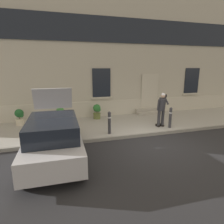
# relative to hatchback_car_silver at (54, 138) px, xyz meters

# --- Properties ---
(ground_plane) EXTENTS (80.00, 80.00, 0.00)m
(ground_plane) POSITION_rel_hatchback_car_silver_xyz_m (3.95, 0.22, -0.80)
(ground_plane) COLOR #232326
(sidewalk) EXTENTS (24.00, 3.60, 0.15)m
(sidewalk) POSITION_rel_hatchback_car_silver_xyz_m (3.95, 3.02, -0.72)
(sidewalk) COLOR #99968E
(sidewalk) RESTS_ON ground
(curb_edge) EXTENTS (24.00, 0.12, 0.15)m
(curb_edge) POSITION_rel_hatchback_car_silver_xyz_m (3.95, 1.16, -0.72)
(curb_edge) COLOR gray
(curb_edge) RESTS_ON ground
(building_facade) EXTENTS (24.00, 1.52, 7.50)m
(building_facade) POSITION_rel_hatchback_car_silver_xyz_m (3.95, 5.51, 2.93)
(building_facade) COLOR #B2AD9E
(building_facade) RESTS_ON ground
(entrance_stoop) EXTENTS (1.94, 0.64, 0.32)m
(entrance_stoop) POSITION_rel_hatchback_car_silver_xyz_m (6.01, 4.56, -0.52)
(entrance_stoop) COLOR #9E998E
(entrance_stoop) RESTS_ON sidewalk
(hatchback_car_silver) EXTENTS (1.87, 4.10, 2.34)m
(hatchback_car_silver) POSITION_rel_hatchback_car_silver_xyz_m (0.00, 0.00, 0.00)
(hatchback_car_silver) COLOR #B7B7BF
(hatchback_car_silver) RESTS_ON ground
(bollard_near_person) EXTENTS (0.15, 0.15, 1.04)m
(bollard_near_person) POSITION_rel_hatchback_car_silver_xyz_m (5.55, 1.57, -0.09)
(bollard_near_person) COLOR #333338
(bollard_near_person) RESTS_ON sidewalk
(bollard_far_left) EXTENTS (0.15, 0.15, 1.04)m
(bollard_far_left) POSITION_rel_hatchback_car_silver_xyz_m (2.39, 1.57, -0.09)
(bollard_far_left) COLOR #333338
(bollard_far_left) RESTS_ON sidewalk
(person_on_phone) EXTENTS (0.51, 0.48, 1.75)m
(person_on_phone) POSITION_rel_hatchback_car_silver_xyz_m (5.18, 1.82, 0.35)
(person_on_phone) COLOR #2D2D33
(person_on_phone) RESTS_ON sidewalk
(planter_cream) EXTENTS (0.44, 0.44, 0.86)m
(planter_cream) POSITION_rel_hatchback_car_silver_xyz_m (-1.74, 4.15, -0.19)
(planter_cream) COLOR beige
(planter_cream) RESTS_ON sidewalk
(planter_terracotta) EXTENTS (0.44, 0.44, 0.86)m
(planter_terracotta) POSITION_rel_hatchback_car_silver_xyz_m (0.32, 4.07, -0.19)
(planter_terracotta) COLOR #B25B38
(planter_terracotta) RESTS_ON sidewalk
(planter_olive) EXTENTS (0.44, 0.44, 0.86)m
(planter_olive) POSITION_rel_hatchback_car_silver_xyz_m (2.39, 4.26, -0.19)
(planter_olive) COLOR #606B38
(planter_olive) RESTS_ON sidewalk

